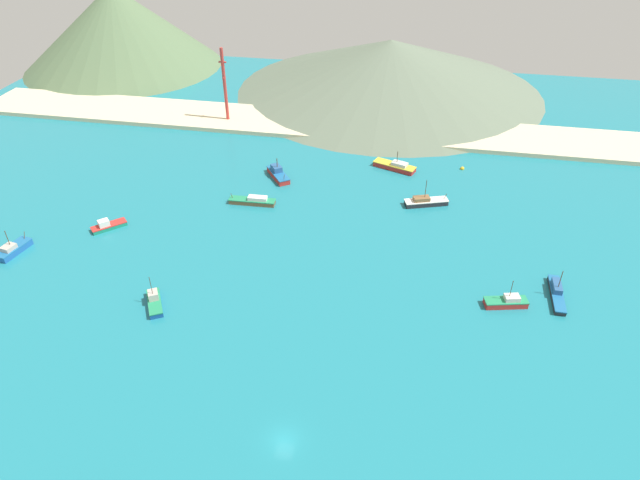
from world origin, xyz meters
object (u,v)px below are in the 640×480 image
object	(u,v)px
fishing_boat_6	(557,293)
fishing_boat_4	(395,166)
fishing_boat_9	(154,302)
fishing_boat_5	(507,302)
fishing_boat_3	(425,202)
buoy_0	(462,169)
fishing_boat_7	(278,174)
fishing_boat_0	(13,249)
fishing_boat_11	(253,201)
radio_tower	(225,86)
fishing_boat_8	(108,225)

from	to	relation	value
fishing_boat_6	fishing_boat_4	bearing A→B (deg)	126.31
fishing_boat_9	fishing_boat_5	bearing A→B (deg)	10.59
fishing_boat_3	fishing_boat_5	bearing A→B (deg)	-64.67
buoy_0	fishing_boat_7	bearing A→B (deg)	-164.03
fishing_boat_0	buoy_0	world-z (taller)	fishing_boat_0
fishing_boat_3	fishing_boat_6	world-z (taller)	fishing_boat_3
fishing_boat_11	radio_tower	distance (m)	50.44
fishing_boat_5	fishing_boat_9	bearing A→B (deg)	-169.41
fishing_boat_6	fishing_boat_5	bearing A→B (deg)	-154.58
fishing_boat_11	fishing_boat_6	bearing A→B (deg)	-18.47
fishing_boat_5	fishing_boat_6	xyz separation A→B (m)	(9.35, 4.44, -0.08)
fishing_boat_4	fishing_boat_11	world-z (taller)	fishing_boat_4
fishing_boat_4	fishing_boat_6	distance (m)	56.11
fishing_boat_7	buoy_0	xyz separation A→B (m)	(45.93, 13.14, -0.83)
fishing_boat_0	fishing_boat_4	distance (m)	90.33
buoy_0	fishing_boat_8	bearing A→B (deg)	-150.89
fishing_boat_0	fishing_boat_5	size ratio (longest dim) A/B	0.99
fishing_boat_0	radio_tower	world-z (taller)	radio_tower
fishing_boat_0	fishing_boat_6	world-z (taller)	fishing_boat_6
fishing_boat_4	fishing_boat_8	world-z (taller)	fishing_boat_4
fishing_boat_4	radio_tower	world-z (taller)	radio_tower
radio_tower	buoy_0	bearing A→B (deg)	-14.45
fishing_boat_9	radio_tower	distance (m)	84.12
fishing_boat_6	fishing_boat_11	bearing A→B (deg)	161.53
fishing_boat_4	fishing_boat_5	distance (m)	55.10
fishing_boat_8	buoy_0	size ratio (longest dim) A/B	6.61
fishing_boat_4	fishing_boat_9	xyz separation A→B (m)	(-38.82, -61.38, 0.02)
fishing_boat_5	buoy_0	size ratio (longest dim) A/B	7.67
fishing_boat_11	fishing_boat_4	bearing A→B (deg)	37.10
fishing_boat_4	fishing_boat_5	bearing A→B (deg)	-64.32
fishing_boat_3	radio_tower	world-z (taller)	radio_tower
fishing_boat_7	buoy_0	distance (m)	47.78
fishing_boat_6	buoy_0	world-z (taller)	fishing_boat_6
fishing_boat_8	fishing_boat_11	size ratio (longest dim) A/B	0.64
fishing_boat_4	fishing_boat_7	xyz separation A→B (m)	(-28.77, -10.03, 0.18)
fishing_boat_0	fishing_boat_8	world-z (taller)	fishing_boat_0
fishing_boat_8	radio_tower	distance (m)	61.96
fishing_boat_8	buoy_0	bearing A→B (deg)	29.11
fishing_boat_5	fishing_boat_7	world-z (taller)	fishing_boat_5
fishing_boat_9	fishing_boat_11	xyz separation A→B (m)	(7.53, 37.72, -0.09)
fishing_boat_5	radio_tower	distance (m)	104.36
fishing_boat_7	fishing_boat_9	size ratio (longest dim) A/B	1.21
fishing_boat_5	fishing_boat_6	distance (m)	10.35
radio_tower	fishing_boat_11	bearing A→B (deg)	-64.90
fishing_boat_3	fishing_boat_4	distance (m)	18.63
fishing_boat_11	buoy_0	xyz separation A→B (m)	(48.45, 26.77, -0.58)
fishing_boat_6	buoy_0	bearing A→B (deg)	108.39
fishing_boat_5	fishing_boat_6	size ratio (longest dim) A/B	0.75
fishing_boat_7	buoy_0	world-z (taller)	fishing_boat_7
fishing_boat_7	buoy_0	size ratio (longest dim) A/B	8.73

